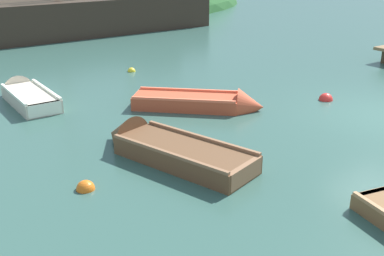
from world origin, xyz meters
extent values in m
cylinder|color=#4F3D27|center=(5.59, 4.00, 0.02)|extent=(0.28, 0.28, 1.23)
ellipsoid|color=#2D602D|center=(-2.59, 29.59, 0.00)|extent=(39.33, 22.97, 8.10)
cube|color=#38281E|center=(-0.58, 17.66, 0.52)|extent=(12.47, 4.07, 2.64)
cube|color=beige|center=(-7.75, 6.58, 0.13)|extent=(1.03, 2.52, 0.50)
cone|color=beige|center=(-7.75, 8.16, 0.13)|extent=(0.97, 0.64, 0.97)
cube|color=white|center=(-7.75, 5.37, 0.21)|extent=(0.92, 0.12, 0.35)
cube|color=white|center=(-7.75, 7.02, 0.32)|extent=(0.94, 0.18, 0.05)
cube|color=white|center=(-7.75, 6.14, 0.32)|extent=(0.94, 0.18, 0.05)
cube|color=white|center=(-7.28, 6.58, 0.41)|extent=(0.08, 2.47, 0.07)
cube|color=white|center=(-8.22, 6.58, 0.41)|extent=(0.08, 2.47, 0.07)
cube|color=#AE7B4F|center=(-4.48, -2.65, 0.13)|extent=(0.87, 0.29, 0.27)
cube|color=brown|center=(-6.29, 0.70, 0.14)|extent=(2.03, 3.31, 0.52)
cone|color=brown|center=(-6.84, 2.54, 0.14)|extent=(1.30, 1.05, 1.13)
cube|color=#8E6242|center=(-5.86, -0.74, 0.22)|extent=(1.06, 0.42, 0.36)
cube|color=#8E6242|center=(-6.45, 1.22, 0.34)|extent=(1.10, 0.49, 0.05)
cube|color=#8E6242|center=(-6.14, 0.18, 0.34)|extent=(1.10, 0.49, 0.05)
cube|color=#8E6242|center=(-5.76, 0.86, 0.43)|extent=(0.95, 2.93, 0.07)
cube|color=#8E6242|center=(-6.83, 0.54, 0.43)|extent=(0.95, 2.93, 0.07)
cube|color=#C64C2D|center=(-4.16, 3.81, 0.12)|extent=(2.91, 2.81, 0.48)
cone|color=#C64C2D|center=(-2.81, 2.55, 0.12)|extent=(1.23, 1.24, 1.02)
cube|color=#FF6E48|center=(-5.21, 4.79, 0.19)|extent=(0.75, 0.79, 0.33)
cube|color=#FF6E48|center=(-3.78, 3.45, 0.30)|extent=(0.81, 0.85, 0.05)
cube|color=#FF6E48|center=(-4.54, 4.16, 0.30)|extent=(0.81, 0.85, 0.05)
cube|color=#FF6E48|center=(-4.50, 3.44, 0.39)|extent=(2.18, 2.04, 0.07)
cube|color=#FF6E48|center=(-3.82, 4.17, 0.39)|extent=(2.18, 2.04, 0.07)
sphere|color=orange|center=(-8.50, 0.80, 0.00)|extent=(0.36, 0.36, 0.36)
sphere|color=red|center=(-0.27, 2.00, 0.00)|extent=(0.42, 0.42, 0.42)
sphere|color=yellow|center=(-3.43, 8.53, 0.00)|extent=(0.30, 0.30, 0.30)
camera|label=1|loc=(-11.38, -6.91, 4.28)|focal=44.15mm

